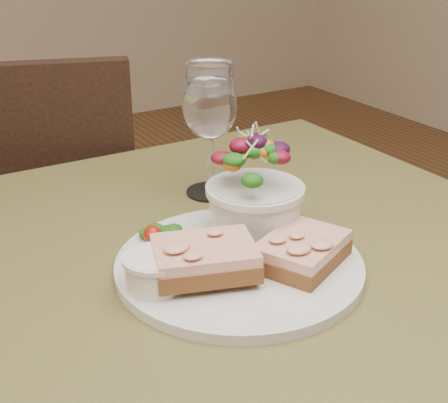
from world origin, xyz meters
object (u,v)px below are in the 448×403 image
sandwich_back (205,258)px  ramekin (155,270)px  dinner_plate (239,265)px  sandwich_front (302,251)px  salad_bowl (255,187)px  wine_glass (210,111)px  chair_far (45,318)px  cafe_table (235,325)px

sandwich_back → ramekin: bearing=-172.8°
dinner_plate → ramekin: ramekin is taller
sandwich_front → sandwich_back: 0.11m
salad_bowl → wine_glass: size_ratio=0.73×
wine_glass → sandwich_front: bearing=-95.1°
chair_far → salad_bowl: size_ratio=7.09×
sandwich_back → wine_glass: wine_glass is taller
wine_glass → dinner_plate: bearing=-111.2°
chair_far → sandwich_back: 0.86m
cafe_table → salad_bowl: (0.04, 0.02, 0.17)m
dinner_plate → wine_glass: 0.25m
cafe_table → dinner_plate: bearing=-115.2°
chair_far → dinner_plate: bearing=114.0°
sandwich_front → sandwich_back: bearing=140.3°
sandwich_front → wine_glass: wine_glass is taller
cafe_table → wine_glass: size_ratio=4.57×
cafe_table → ramekin: size_ratio=12.94×
dinner_plate → chair_far: bearing=96.3°
sandwich_front → salad_bowl: 0.10m
cafe_table → sandwich_front: size_ratio=6.34×
dinner_plate → cafe_table: bearing=64.8°
dinner_plate → sandwich_front: (0.06, -0.04, 0.02)m
chair_far → dinner_plate: (0.08, -0.69, 0.46)m
sandwich_front → salad_bowl: salad_bowl is taller
salad_bowl → ramekin: bearing=-161.4°
salad_bowl → wine_glass: bearing=80.8°
dinner_plate → wine_glass: size_ratio=1.60×
cafe_table → sandwich_front: (0.04, -0.07, 0.13)m
cafe_table → ramekin: 0.18m
dinner_plate → ramekin: size_ratio=4.52×
sandwich_back → wine_glass: (0.13, 0.22, 0.09)m
wine_glass → sandwich_back: bearing=-121.0°
wine_glass → chair_far: bearing=107.7°
salad_bowl → dinner_plate: bearing=-136.5°
sandwich_front → ramekin: size_ratio=2.04×
salad_bowl → cafe_table: bearing=-152.8°
salad_bowl → wine_glass: 0.16m
dinner_plate → sandwich_front: bearing=-34.6°
cafe_table → chair_far: chair_far is taller
ramekin → salad_bowl: salad_bowl is taller
dinner_plate → sandwich_front: size_ratio=2.22×
dinner_plate → salad_bowl: bearing=43.5°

